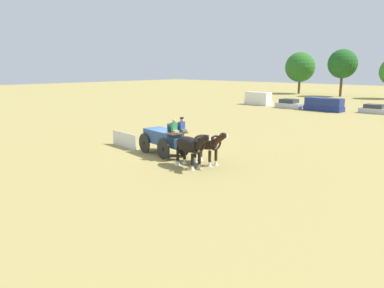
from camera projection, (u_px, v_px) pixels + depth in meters
ground_plane at (163, 154)px, 26.05m from camera, size 220.00×220.00×0.00m
show_wagon at (165, 138)px, 25.67m from camera, size 6.01×2.23×2.70m
draft_horse_near at (207, 143)px, 23.20m from camera, size 3.08×1.22×2.16m
draft_horse_off at (190, 146)px, 22.43m from camera, size 3.11×1.26×2.18m
parked_vehicle_a at (258, 99)px, 59.40m from camera, size 4.18×1.86×1.97m
parked_vehicle_b at (290, 104)px, 54.79m from camera, size 3.87×2.03×1.30m
parked_vehicle_c at (324, 105)px, 51.16m from camera, size 5.18×1.94×1.75m
parked_vehicle_d at (375, 109)px, 48.72m from camera, size 3.87×1.88×1.14m
tree_a at (300, 67)px, 82.74m from camera, size 6.38×6.38×8.92m
tree_b at (343, 64)px, 74.64m from camera, size 5.65×5.65×9.21m
sponsor_banner at (124, 140)px, 28.27m from camera, size 3.19×0.42×1.10m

